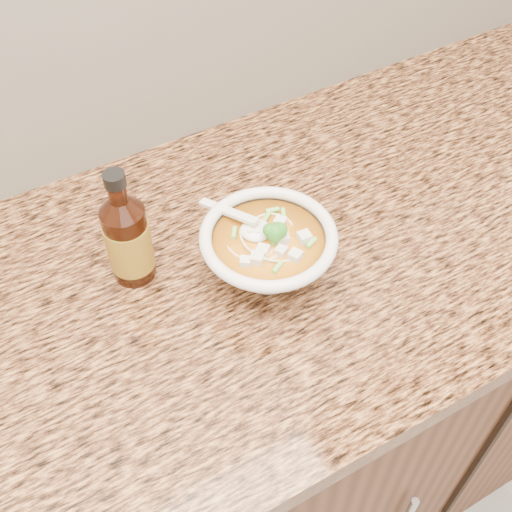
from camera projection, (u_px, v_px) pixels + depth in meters
cabinet at (167, 447)px, 1.26m from camera, size 4.00×0.65×0.86m
counter_slab at (134, 315)px, 0.92m from camera, size 4.00×0.68×0.04m
soup_bowl at (268, 253)px, 0.91m from camera, size 0.19×0.21×0.11m
hot_sauce_bottle at (128, 239)px, 0.89m from camera, size 0.07×0.07×0.19m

